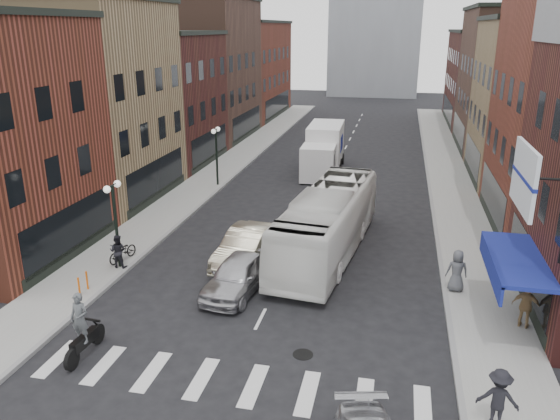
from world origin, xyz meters
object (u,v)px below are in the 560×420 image
object	(u,v)px
streetlamp_near	(114,209)
parked_bicycle	(123,251)
streetlamp_far	(216,145)
sedan_left_near	(238,275)
billboard_sign	(527,180)
transit_bus	(328,222)
ped_right_b	(526,306)
motorcycle_rider	(82,328)
bike_rack	(83,283)
box_truck	(324,150)
ped_right_a	(498,398)
sedan_left_far	(247,246)
ped_left_solo	(118,251)
ped_right_c	(457,271)

from	to	relation	value
streetlamp_near	parked_bicycle	xyz separation A→B (m)	(-0.16, 0.63, -2.31)
streetlamp_far	parked_bicycle	size ratio (longest dim) A/B	2.38
sedan_left_near	billboard_sign	bearing A→B (deg)	-6.63
transit_bus	ped_right_b	world-z (taller)	transit_bus
motorcycle_rider	bike_rack	bearing A→B (deg)	125.62
box_truck	transit_bus	size ratio (longest dim) A/B	0.70
parked_bicycle	bike_rack	bearing A→B (deg)	-76.00
ped_right_a	ped_right_b	bearing A→B (deg)	-100.81
sedan_left_far	ped_left_solo	bearing A→B (deg)	-153.00
streetlamp_near	bike_rack	xyz separation A→B (m)	(-0.20, -2.70, -2.36)
motorcycle_rider	sedan_left_far	bearing A→B (deg)	73.68
parked_bicycle	ped_right_a	distance (m)	17.34
streetlamp_near	ped_right_b	bearing A→B (deg)	-5.82
parked_bicycle	ped_right_b	world-z (taller)	ped_right_b
sedan_left_far	ped_left_solo	distance (m)	5.86
streetlamp_far	transit_bus	bearing A→B (deg)	-48.18
ped_left_solo	ped_right_a	bearing A→B (deg)	150.04
streetlamp_far	ped_left_solo	world-z (taller)	streetlamp_far
bike_rack	billboard_sign	bearing A→B (deg)	-2.83
parked_bicycle	box_truck	bearing A→B (deg)	85.12
ped_right_c	streetlamp_far	bearing A→B (deg)	-46.74
parked_bicycle	ped_right_a	size ratio (longest dim) A/B	1.00
motorcycle_rider	ped_right_c	distance (m)	14.61
parked_bicycle	ped_right_a	bearing A→B (deg)	-12.94
parked_bicycle	ped_right_b	distance (m)	17.32
billboard_sign	box_truck	bearing A→B (deg)	112.11
billboard_sign	transit_bus	size ratio (longest dim) A/B	0.32
sedan_left_far	ped_left_solo	xyz separation A→B (m)	(-5.47, -2.08, 0.10)
bike_rack	sedan_left_near	world-z (taller)	sedan_left_near
billboard_sign	transit_bus	distance (m)	11.13
sedan_left_near	ped_right_c	world-z (taller)	ped_right_c
billboard_sign	bike_rack	bearing A→B (deg)	177.17
ped_left_solo	transit_bus	bearing A→B (deg)	-160.32
sedan_left_near	sedan_left_far	xyz separation A→B (m)	(-0.44, 3.00, 0.05)
parked_bicycle	ped_right_c	xyz separation A→B (m)	(14.96, 0.14, 0.44)
ped_right_c	ped_left_solo	bearing A→B (deg)	-1.66
ped_right_a	billboard_sign	bearing A→B (deg)	-94.62
streetlamp_far	parked_bicycle	distance (m)	13.57
sedan_left_far	sedan_left_near	bearing A→B (deg)	-75.44
parked_bicycle	ped_right_c	bearing A→B (deg)	15.25
streetlamp_far	ped_right_b	size ratio (longest dim) A/B	2.42
ped_right_a	ped_right_b	size ratio (longest dim) A/B	1.02
bike_rack	motorcycle_rider	world-z (taller)	motorcycle_rider
bike_rack	ped_right_c	world-z (taller)	ped_right_c
streetlamp_far	motorcycle_rider	size ratio (longest dim) A/B	1.74
transit_bus	ped_right_a	bearing A→B (deg)	-54.86
box_truck	ped_right_a	xyz separation A→B (m)	(8.59, -27.02, -0.72)
sedan_left_near	ped_left_solo	size ratio (longest dim) A/B	2.93
motorcycle_rider	ped_right_b	bearing A→B (deg)	22.67
bike_rack	transit_bus	xyz separation A→B (m)	(9.23, 6.61, 1.07)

